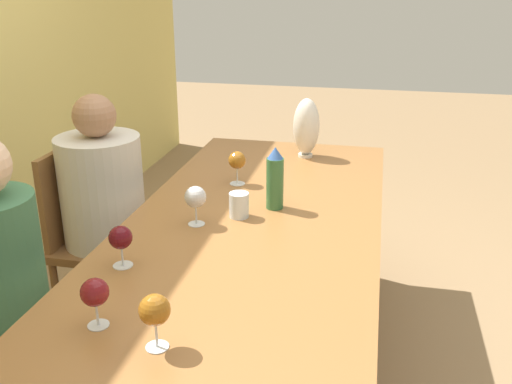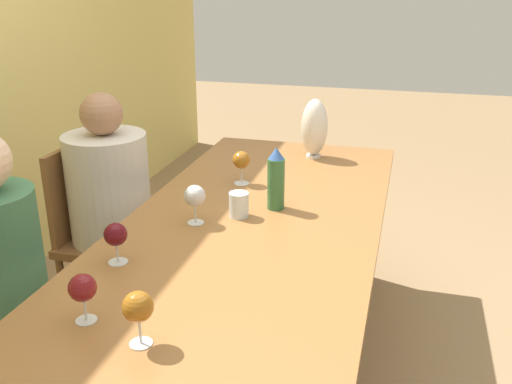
{
  "view_description": "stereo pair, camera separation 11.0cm",
  "coord_description": "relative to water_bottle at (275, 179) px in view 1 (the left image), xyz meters",
  "views": [
    {
      "loc": [
        -1.98,
        -0.45,
        1.66
      ],
      "look_at": [
        0.07,
        0.0,
        0.86
      ],
      "focal_mm": 40.0,
      "sensor_mm": 36.0,
      "label": 1
    },
    {
      "loc": [
        -1.95,
        -0.55,
        1.66
      ],
      "look_at": [
        0.07,
        0.0,
        0.86
      ],
      "focal_mm": 40.0,
      "sensor_mm": 36.0,
      "label": 2
    }
  ],
  "objects": [
    {
      "name": "chair_far",
      "position": [
        0.15,
        0.92,
        -0.4
      ],
      "size": [
        0.44,
        0.44,
        0.9
      ],
      "color": "brown",
      "rests_on": "ground_plane"
    },
    {
      "name": "person_near",
      "position": [
        -0.65,
        0.84,
        -0.24
      ],
      "size": [
        0.32,
        0.32,
        1.2
      ],
      "color": "#2D2D38",
      "rests_on": "ground_plane"
    },
    {
      "name": "vase",
      "position": [
        0.73,
        -0.03,
        0.03
      ],
      "size": [
        0.14,
        0.14,
        0.31
      ],
      "color": "silver",
      "rests_on": "dining_table"
    },
    {
      "name": "water_bottle",
      "position": [
        0.0,
        0.0,
        0.0
      ],
      "size": [
        0.07,
        0.07,
        0.26
      ],
      "color": "#336638",
      "rests_on": "dining_table"
    },
    {
      "name": "person_far",
      "position": [
        0.15,
        0.84,
        -0.27
      ],
      "size": [
        0.39,
        0.39,
        1.17
      ],
      "color": "#2D2D38",
      "rests_on": "ground_plane"
    },
    {
      "name": "wine_glass_4",
      "position": [
        -0.23,
        0.26,
        -0.02
      ],
      "size": [
        0.08,
        0.08,
        0.16
      ],
      "color": "silver",
      "rests_on": "dining_table"
    },
    {
      "name": "ground_plane",
      "position": [
        -0.17,
        0.06,
        -0.89
      ],
      "size": [
        14.0,
        14.0,
        0.0
      ],
      "primitive_type": "plane",
      "color": "#937551"
    },
    {
      "name": "wine_glass_2",
      "position": [
        0.25,
        0.22,
        -0.02
      ],
      "size": [
        0.08,
        0.08,
        0.16
      ],
      "color": "silver",
      "rests_on": "dining_table"
    },
    {
      "name": "dining_table",
      "position": [
        -0.17,
        0.06,
        -0.2
      ],
      "size": [
        2.3,
        0.99,
        0.76
      ],
      "color": "#936033",
      "rests_on": "ground_plane"
    },
    {
      "name": "wine_glass_0",
      "position": [
        -0.94,
        0.32,
        -0.02
      ],
      "size": [
        0.08,
        0.08,
        0.14
      ],
      "color": "silver",
      "rests_on": "dining_table"
    },
    {
      "name": "wine_glass_3",
      "position": [
        -0.6,
        0.4,
        -0.03
      ],
      "size": [
        0.08,
        0.08,
        0.14
      ],
      "color": "silver",
      "rests_on": "dining_table"
    },
    {
      "name": "water_tumbler",
      "position": [
        -0.12,
        0.12,
        -0.08
      ],
      "size": [
        0.08,
        0.08,
        0.1
      ],
      "color": "silver",
      "rests_on": "dining_table"
    },
    {
      "name": "wine_glass_1",
      "position": [
        -0.99,
        0.12,
        -0.02
      ],
      "size": [
        0.08,
        0.08,
        0.15
      ],
      "color": "silver",
      "rests_on": "dining_table"
    }
  ]
}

